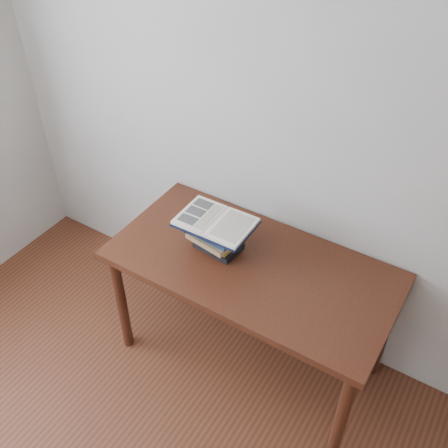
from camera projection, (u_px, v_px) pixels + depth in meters
The scene contains 3 objects.
desk at pixel (251, 277), 2.65m from camera, with size 1.43×0.71×0.77m.
book_stack at pixel (216, 234), 2.62m from camera, with size 0.26×0.22×0.18m.
open_book at pixel (216, 222), 2.53m from camera, with size 0.37×0.26×0.03m.
Camera 1 is at (0.95, -0.25, 2.60)m, focal length 42.00 mm.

